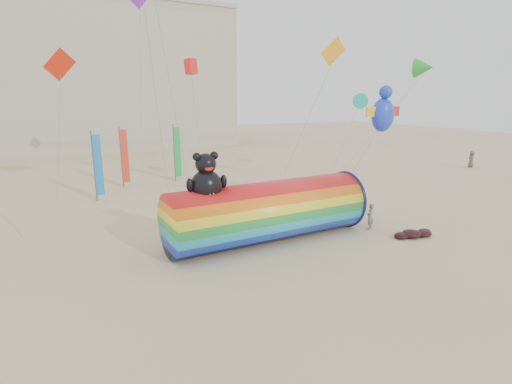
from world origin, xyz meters
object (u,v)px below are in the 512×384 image
windsock_assembly (268,210)px  kite_handler (370,217)px  hotel_building (6,75)px  fabric_bundle (414,234)px

windsock_assembly → kite_handler: 6.35m
hotel_building → kite_handler: hotel_building is taller
windsock_assembly → fabric_bundle: (7.32, -3.51, -1.52)m
kite_handler → windsock_assembly: bearing=-39.7°
hotel_building → windsock_assembly: 48.21m
hotel_building → windsock_assembly: size_ratio=5.45×
hotel_building → kite_handler: (18.64, -47.12, -9.55)m
kite_handler → fabric_bundle: (1.19, -2.15, -0.59)m
windsock_assembly → kite_handler: windsock_assembly is taller
hotel_building → windsock_assembly: bearing=-74.7°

